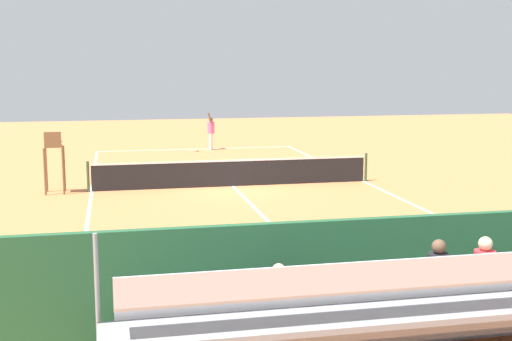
# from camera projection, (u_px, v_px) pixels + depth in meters

# --- Properties ---
(ground_plane) EXTENTS (60.00, 60.00, 0.00)m
(ground_plane) POSITION_uv_depth(u_px,v_px,m) (233.00, 186.00, 24.67)
(ground_plane) COLOR #D17542
(court_line_markings) EXTENTS (10.10, 22.20, 0.01)m
(court_line_markings) POSITION_uv_depth(u_px,v_px,m) (233.00, 186.00, 24.70)
(court_line_markings) COLOR white
(court_line_markings) RESTS_ON ground
(tennis_net) EXTENTS (10.30, 0.10, 1.07)m
(tennis_net) POSITION_uv_depth(u_px,v_px,m) (233.00, 173.00, 24.59)
(tennis_net) COLOR black
(tennis_net) RESTS_ON ground
(backdrop_wall) EXTENTS (18.00, 0.16, 2.00)m
(backdrop_wall) POSITION_uv_depth(u_px,v_px,m) (385.00, 277.00, 10.99)
(backdrop_wall) COLOR #235633
(backdrop_wall) RESTS_ON ground
(bleacher_stand) EXTENTS (9.06, 2.40, 2.48)m
(bleacher_stand) POSITION_uv_depth(u_px,v_px,m) (431.00, 311.00, 9.73)
(bleacher_stand) COLOR gray
(bleacher_stand) RESTS_ON ground
(umpire_chair) EXTENTS (0.67, 0.67, 2.14)m
(umpire_chair) POSITION_uv_depth(u_px,v_px,m) (54.00, 156.00, 23.09)
(umpire_chair) COLOR brown
(umpire_chair) RESTS_ON ground
(equipment_bag) EXTENTS (0.90, 0.36, 0.36)m
(equipment_bag) POSITION_uv_depth(u_px,v_px,m) (464.00, 305.00, 12.06)
(equipment_bag) COLOR black
(equipment_bag) RESTS_ON ground
(tennis_player) EXTENTS (0.46, 0.56, 1.93)m
(tennis_player) POSITION_uv_depth(u_px,v_px,m) (211.00, 130.00, 34.87)
(tennis_player) COLOR white
(tennis_player) RESTS_ON ground
(tennis_racket) EXTENTS (0.48, 0.54, 0.03)m
(tennis_racket) POSITION_uv_depth(u_px,v_px,m) (193.00, 151.00, 34.47)
(tennis_racket) COLOR black
(tennis_racket) RESTS_ON ground
(tennis_ball_near) EXTENTS (0.07, 0.07, 0.07)m
(tennis_ball_near) POSITION_uv_depth(u_px,v_px,m) (206.00, 156.00, 32.29)
(tennis_ball_near) COLOR #CCDB33
(tennis_ball_near) RESTS_ON ground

